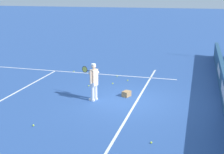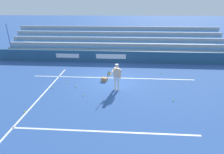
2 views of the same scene
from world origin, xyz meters
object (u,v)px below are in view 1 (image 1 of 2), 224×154
Objects in this scene: tennis_ball_near_player at (89,86)px; tennis_ball_stray_back at (113,83)px; tennis_ball_far_right at (117,76)px; tennis_ball_toward_net at (128,80)px; tennis_ball_by_box at (33,125)px; tennis_ball_midcourt at (151,142)px; ball_box_cardboard at (126,94)px; tennis_ball_on_baseline at (74,71)px; tennis_player at (94,81)px.

tennis_ball_near_player is 1.00× the size of tennis_ball_stray_back.
tennis_ball_far_right is 1.05m from tennis_ball_toward_net.
tennis_ball_midcourt is at bearing -92.28° from tennis_ball_by_box.
ball_box_cardboard reaches higher than tennis_ball_midcourt.
tennis_ball_toward_net is at bearing -48.47° from tennis_ball_near_player.
tennis_ball_by_box is at bearing 167.02° from tennis_ball_stray_back.
tennis_ball_by_box is at bearing 163.42° from tennis_ball_toward_net.
tennis_ball_near_player is (5.44, 4.14, 0.00)m from tennis_ball_midcourt.
tennis_ball_on_baseline is at bearing 73.53° from tennis_ball_toward_net.
tennis_ball_on_baseline is 1.00× the size of tennis_ball_toward_net.
tennis_ball_on_baseline is at bearing 48.80° from ball_box_cardboard.
tennis_ball_on_baseline is 3.25m from tennis_ball_near_player.
tennis_ball_near_player is at bearing -144.01° from tennis_ball_on_baseline.
tennis_player reaches higher than tennis_ball_stray_back.
tennis_player is 25.98× the size of tennis_ball_stray_back.
tennis_ball_near_player is at bearing 124.10° from tennis_ball_stray_back.
tennis_player is 4.29× the size of ball_box_cardboard.
tennis_player is 2.34m from tennis_ball_near_player.
ball_box_cardboard is at bearing -146.67° from tennis_ball_stray_back.
tennis_ball_on_baseline is 1.00× the size of tennis_ball_near_player.
tennis_ball_far_right is 1.00× the size of tennis_ball_stray_back.
tennis_ball_on_baseline is 3.81m from tennis_ball_toward_net.
tennis_ball_far_right is at bearing 48.69° from tennis_ball_toward_net.
tennis_ball_midcourt is at bearing -142.74° from tennis_ball_near_player.
tennis_player reaches higher than tennis_ball_by_box.
tennis_player is 2.84m from tennis_ball_stray_back.
tennis_ball_near_player and tennis_ball_toward_net have the same top height.
tennis_player reaches higher than tennis_ball_toward_net.
tennis_player is 4.80m from tennis_ball_midcourt.
tennis_ball_midcourt is at bearing -161.11° from tennis_ball_toward_net.
tennis_ball_stray_back is (-1.88, -3.01, 0.00)m from tennis_ball_on_baseline.
tennis_ball_toward_net is at bearing 11.65° from ball_box_cardboard.
ball_box_cardboard reaches higher than tennis_ball_stray_back.
tennis_ball_midcourt and tennis_ball_by_box have the same top height.
tennis_ball_on_baseline and tennis_ball_by_box have the same top height.
tennis_ball_by_box is (-7.50, 1.24, 0.00)m from tennis_ball_far_right.
tennis_ball_far_right is at bearing -97.68° from tennis_ball_on_baseline.
tennis_ball_stray_back is (6.19, 3.03, 0.00)m from tennis_ball_midcourt.
tennis_player is at bearing -179.99° from tennis_ball_far_right.
tennis_ball_far_right is at bearing 0.01° from tennis_player.
ball_box_cardboard is at bearing -114.48° from tennis_ball_near_player.
tennis_ball_midcourt is at bearing -157.51° from tennis_ball_far_right.
tennis_ball_far_right is 2.44m from tennis_ball_near_player.
tennis_ball_toward_net is at bearing -16.58° from tennis_ball_by_box.
tennis_ball_near_player is at bearing 37.26° from tennis_ball_midcourt.
tennis_player is 25.98× the size of tennis_ball_far_right.
tennis_ball_on_baseline is 2.89m from tennis_ball_far_right.
ball_box_cardboard reaches higher than tennis_ball_near_player.
tennis_player is 25.98× the size of tennis_ball_near_player.
tennis_player is at bearing -20.52° from tennis_ball_by_box.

